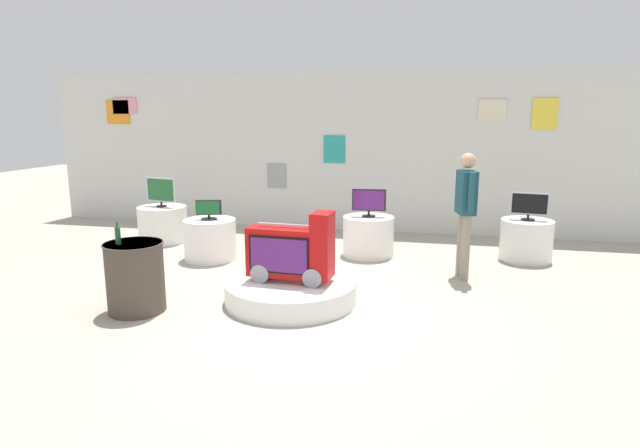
# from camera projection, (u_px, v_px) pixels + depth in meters

# --- Properties ---
(ground_plane) EXTENTS (30.00, 30.00, 0.00)m
(ground_plane) POSITION_uv_depth(u_px,v_px,m) (299.00, 305.00, 6.14)
(ground_plane) COLOR #A8A091
(back_wall_display) EXTENTS (12.44, 0.13, 2.97)m
(back_wall_display) POSITION_uv_depth(u_px,v_px,m) (355.00, 152.00, 9.88)
(back_wall_display) COLOR silver
(back_wall_display) RESTS_ON ground
(main_display_pedestal) EXTENTS (1.55, 1.55, 0.26)m
(main_display_pedestal) POSITION_uv_depth(u_px,v_px,m) (291.00, 291.00, 6.22)
(main_display_pedestal) COLOR white
(main_display_pedestal) RESTS_ON ground
(novelty_firetruck_tv) EXTENTS (1.01, 0.45, 0.84)m
(novelty_firetruck_tv) POSITION_uv_depth(u_px,v_px,m) (292.00, 253.00, 6.11)
(novelty_firetruck_tv) COLOR gray
(novelty_firetruck_tv) RESTS_ON main_display_pedestal
(display_pedestal_left_rear) EXTENTS (0.79, 0.79, 0.62)m
(display_pedestal_left_rear) POSITION_uv_depth(u_px,v_px,m) (210.00, 239.00, 8.03)
(display_pedestal_left_rear) COLOR white
(display_pedestal_left_rear) RESTS_ON ground
(tv_on_left_rear) EXTENTS (0.38, 0.24, 0.30)m
(tv_on_left_rear) POSITION_uv_depth(u_px,v_px,m) (209.00, 210.00, 7.94)
(tv_on_left_rear) COLOR black
(tv_on_left_rear) RESTS_ON display_pedestal_left_rear
(display_pedestal_center_rear) EXTENTS (0.77, 0.77, 0.62)m
(display_pedestal_center_rear) POSITION_uv_depth(u_px,v_px,m) (526.00, 240.00, 7.99)
(display_pedestal_center_rear) COLOR white
(display_pedestal_center_rear) RESTS_ON ground
(tv_on_center_rear) EXTENTS (0.54, 0.20, 0.41)m
(tv_on_center_rear) POSITION_uv_depth(u_px,v_px,m) (529.00, 205.00, 7.87)
(tv_on_center_rear) COLOR black
(tv_on_center_rear) RESTS_ON display_pedestal_center_rear
(display_pedestal_right_rear) EXTENTS (0.80, 0.80, 0.62)m
(display_pedestal_right_rear) POSITION_uv_depth(u_px,v_px,m) (368.00, 236.00, 8.26)
(display_pedestal_right_rear) COLOR white
(display_pedestal_right_rear) RESTS_ON ground
(tv_on_right_rear) EXTENTS (0.52, 0.21, 0.43)m
(tv_on_right_rear) POSITION_uv_depth(u_px,v_px,m) (369.00, 202.00, 8.14)
(tv_on_right_rear) COLOR black
(tv_on_right_rear) RESTS_ON display_pedestal_right_rear
(display_pedestal_far_right) EXTENTS (0.83, 0.83, 0.62)m
(display_pedestal_far_right) POSITION_uv_depth(u_px,v_px,m) (163.00, 224.00, 9.16)
(display_pedestal_far_right) COLOR white
(display_pedestal_far_right) RESTS_ON ground
(tv_on_far_right) EXTENTS (0.59, 0.18, 0.50)m
(tv_on_far_right) POSITION_uv_depth(u_px,v_px,m) (161.00, 191.00, 9.03)
(tv_on_far_right) COLOR black
(tv_on_far_right) RESTS_ON display_pedestal_far_right
(side_table_round) EXTENTS (0.65, 0.65, 0.79)m
(side_table_round) POSITION_uv_depth(u_px,v_px,m) (135.00, 276.00, 5.87)
(side_table_round) COLOR #4C4238
(side_table_round) RESTS_ON ground
(bottle_on_side_table) EXTENTS (0.06, 0.06, 0.25)m
(bottle_on_side_table) POSITION_uv_depth(u_px,v_px,m) (118.00, 235.00, 5.71)
(bottle_on_side_table) COLOR #195926
(bottle_on_side_table) RESTS_ON side_table_round
(shopper_browsing_near_truck) EXTENTS (0.28, 0.55, 1.69)m
(shopper_browsing_near_truck) POSITION_uv_depth(u_px,v_px,m) (466.00, 206.00, 6.97)
(shopper_browsing_near_truck) COLOR gray
(shopper_browsing_near_truck) RESTS_ON ground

